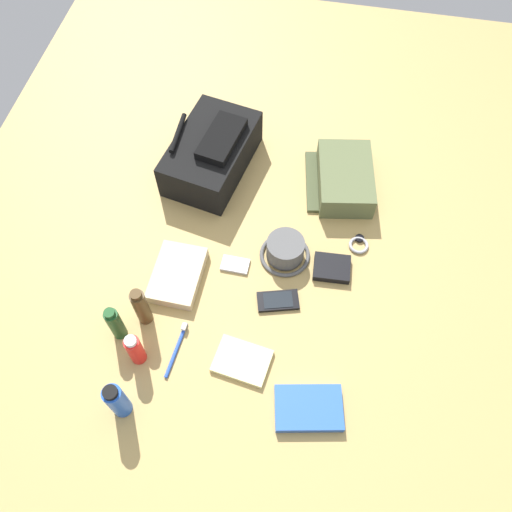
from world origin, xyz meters
TOP-DOWN VIEW (x-y plane):
  - ground_plane at (0.00, 0.00)m, footprint 2.64×2.02m
  - backpack at (0.34, 0.22)m, footprint 0.40×0.29m
  - toiletry_pouch at (0.34, -0.23)m, footprint 0.29×0.25m
  - bucket_hat at (0.04, -0.08)m, footprint 0.16×0.16m
  - deodorant_spray at (-0.50, 0.26)m, footprint 0.05×0.05m
  - sunscreen_spray at (-0.36, 0.26)m, footprint 0.04×0.04m
  - shampoo_bottle at (-0.30, 0.34)m, footprint 0.04×0.04m
  - cologne_bottle at (-0.24, 0.28)m, footprint 0.04×0.04m
  - paperback_novel at (-0.41, -0.22)m, footprint 0.15×0.20m
  - cell_phone at (-0.12, -0.09)m, footprint 0.09×0.13m
  - media_player at (-0.02, 0.06)m, footprint 0.05×0.08m
  - wristwatch at (0.12, -0.30)m, footprint 0.07×0.06m
  - toothbrush at (-0.31, 0.16)m, footprint 0.17×0.03m
  - wallet at (0.02, -0.23)m, footprint 0.10×0.11m
  - notepad at (-0.32, -0.02)m, footprint 0.13×0.16m
  - folded_towel at (-0.10, 0.22)m, footprint 0.20×0.14m

SIDE VIEW (x-z plane):
  - ground_plane at x=0.00m, z-range -0.02..0.00m
  - media_player at x=-0.02m, z-range 0.00..0.01m
  - wristwatch at x=0.12m, z-range 0.00..0.01m
  - cell_phone at x=-0.12m, z-range 0.00..0.01m
  - toothbrush at x=-0.31m, z-range 0.00..0.02m
  - notepad at x=-0.32m, z-range 0.00..0.02m
  - wallet at x=0.02m, z-range 0.00..0.02m
  - paperback_novel at x=-0.41m, z-range 0.00..0.03m
  - folded_towel at x=-0.10m, z-range 0.00..0.04m
  - bucket_hat at x=0.04m, z-range 0.00..0.07m
  - toiletry_pouch at x=0.34m, z-range 0.00..0.09m
  - sunscreen_spray at x=-0.36m, z-range 0.00..0.13m
  - shampoo_bottle at x=-0.30m, z-range 0.00..0.14m
  - backpack at x=0.34m, z-range -0.01..0.15m
  - deodorant_spray at x=-0.50m, z-range 0.00..0.15m
  - cologne_bottle at x=-0.24m, z-range 0.00..0.16m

